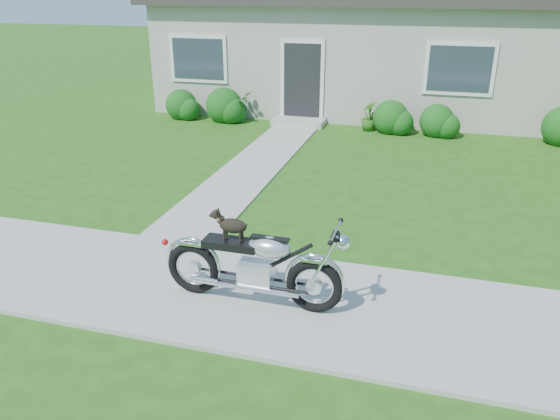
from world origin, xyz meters
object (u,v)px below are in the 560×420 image
object	(u,v)px
house	(374,33)
potted_plant_right	(369,116)
potted_plant_left	(239,107)
motorcycle_with_dog	(255,265)

from	to	relation	value
house	potted_plant_right	size ratio (longest dim) A/B	16.76
potted_plant_left	motorcycle_with_dog	world-z (taller)	motorcycle_with_dog
house	potted_plant_left	world-z (taller)	house
potted_plant_left	motorcycle_with_dog	bearing A→B (deg)	-68.75
potted_plant_left	potted_plant_right	size ratio (longest dim) A/B	1.05
potted_plant_right	potted_plant_left	bearing A→B (deg)	180.00
potted_plant_right	house	bearing A→B (deg)	96.80
potted_plant_right	motorcycle_with_dog	bearing A→B (deg)	-91.28
house	potted_plant_right	xyz separation A→B (m)	(0.41, -3.44, -1.78)
house	potted_plant_left	distance (m)	5.01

